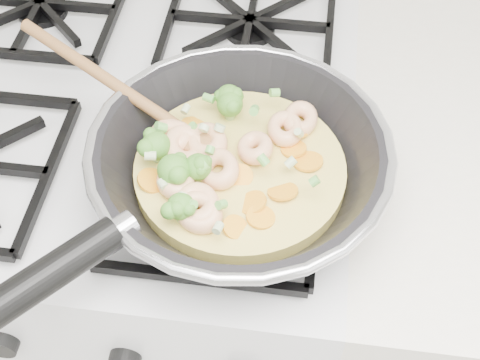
# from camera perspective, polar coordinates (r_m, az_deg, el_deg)

# --- Properties ---
(stove) EXTENTS (0.60, 0.60, 0.92)m
(stove) POSITION_cam_1_polar(r_m,az_deg,el_deg) (1.21, -7.45, -7.96)
(stove) COLOR white
(stove) RESTS_ON ground
(skillet) EXTENTS (0.43, 0.42, 0.10)m
(skillet) POSITION_cam_1_polar(r_m,az_deg,el_deg) (0.69, -0.63, 1.39)
(skillet) COLOR black
(skillet) RESTS_ON stove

